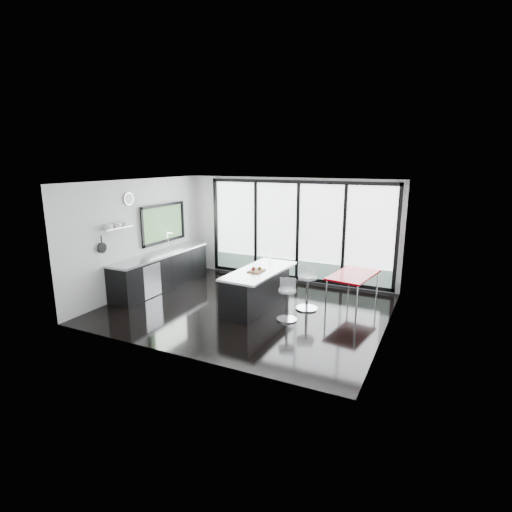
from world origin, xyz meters
The scene contains 11 objects.
floor centered at (0.00, 0.00, 0.00)m, with size 6.00×5.00×0.00m, color black.
ceiling centered at (0.00, 0.00, 2.80)m, with size 6.00×5.00×0.00m, color white.
wall_back centered at (0.27, 2.47, 1.27)m, with size 6.00×0.09×2.80m.
wall_front centered at (0.00, -2.50, 1.40)m, with size 6.00×0.00×2.80m, color silver.
wall_left centered at (-2.97, 0.27, 1.56)m, with size 0.26×5.00×2.80m.
wall_right centered at (3.00, 0.00, 1.40)m, with size 0.00×5.00×2.80m, color silver.
counter_cabinets centered at (-2.67, 0.40, 0.46)m, with size 0.69×3.24×1.36m.
island centered at (0.16, 0.20, 0.44)m, with size 0.99×2.17×1.13m.
bar_stool_near centered at (1.08, -0.25, 0.34)m, with size 0.42×0.42×0.67m, color silver.
bar_stool_far centered at (1.25, 0.53, 0.39)m, with size 0.48×0.48×0.77m, color silver.
red_table centered at (2.10, 1.20, 0.37)m, with size 0.80×1.40×0.75m, color #9E0006.
Camera 1 is at (3.90, -7.51, 3.23)m, focal length 28.00 mm.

